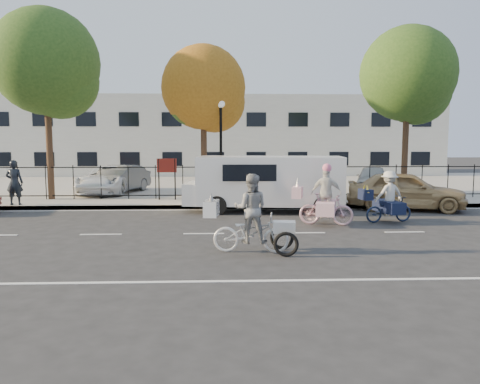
{
  "coord_description": "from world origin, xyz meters",
  "views": [
    {
      "loc": [
        0.54,
        -13.56,
        2.74
      ],
      "look_at": [
        1.11,
        1.2,
        1.1
      ],
      "focal_mm": 35.0,
      "sensor_mm": 36.0,
      "label": 1
    }
  ],
  "objects_px": {
    "lot_car_b": "(109,179)",
    "gold_sedan": "(405,190)",
    "bull_bike": "(388,202)",
    "white_van": "(267,181)",
    "pedestrian": "(14,182)",
    "zebra_trike": "(251,222)",
    "lot_car_c": "(119,179)",
    "unicorn_bike": "(325,202)",
    "lot_car_d": "(373,179)",
    "lamppost": "(221,132)"
  },
  "relations": [
    {
      "from": "zebra_trike",
      "to": "pedestrian",
      "type": "distance_m",
      "value": 11.88
    },
    {
      "from": "gold_sedan",
      "to": "lot_car_b",
      "type": "height_order",
      "value": "gold_sedan"
    },
    {
      "from": "lot_car_c",
      "to": "lot_car_d",
      "type": "relative_size",
      "value": 1.06
    },
    {
      "from": "gold_sedan",
      "to": "pedestrian",
      "type": "height_order",
      "value": "pedestrian"
    },
    {
      "from": "gold_sedan",
      "to": "unicorn_bike",
      "type": "bearing_deg",
      "value": 145.81
    },
    {
      "from": "lamppost",
      "to": "lot_car_c",
      "type": "xyz_separation_m",
      "value": [
        -5.03,
        2.82,
        -2.29
      ]
    },
    {
      "from": "zebra_trike",
      "to": "lot_car_c",
      "type": "distance_m",
      "value": 13.27
    },
    {
      "from": "unicorn_bike",
      "to": "bull_bike",
      "type": "height_order",
      "value": "unicorn_bike"
    },
    {
      "from": "zebra_trike",
      "to": "gold_sedan",
      "type": "distance_m",
      "value": 9.45
    },
    {
      "from": "unicorn_bike",
      "to": "pedestrian",
      "type": "distance_m",
      "value": 12.35
    },
    {
      "from": "white_van",
      "to": "pedestrian",
      "type": "bearing_deg",
      "value": 179.41
    },
    {
      "from": "bull_bike",
      "to": "lot_car_d",
      "type": "relative_size",
      "value": 0.49
    },
    {
      "from": "white_van",
      "to": "pedestrian",
      "type": "distance_m",
      "value": 10.11
    },
    {
      "from": "gold_sedan",
      "to": "pedestrian",
      "type": "bearing_deg",
      "value": 103.09
    },
    {
      "from": "lamppost",
      "to": "bull_bike",
      "type": "relative_size",
      "value": 2.27
    },
    {
      "from": "bull_bike",
      "to": "gold_sedan",
      "type": "distance_m",
      "value": 3.26
    },
    {
      "from": "zebra_trike",
      "to": "bull_bike",
      "type": "height_order",
      "value": "zebra_trike"
    },
    {
      "from": "white_van",
      "to": "pedestrian",
      "type": "height_order",
      "value": "white_van"
    },
    {
      "from": "bull_bike",
      "to": "white_van",
      "type": "xyz_separation_m",
      "value": [
        -3.83,
        2.5,
        0.48
      ]
    },
    {
      "from": "gold_sedan",
      "to": "lot_car_c",
      "type": "xyz_separation_m",
      "value": [
        -12.31,
        5.12,
        0.06
      ]
    },
    {
      "from": "white_van",
      "to": "lamppost",
      "type": "bearing_deg",
      "value": 130.52
    },
    {
      "from": "bull_bike",
      "to": "gold_sedan",
      "type": "height_order",
      "value": "bull_bike"
    },
    {
      "from": "zebra_trike",
      "to": "unicorn_bike",
      "type": "distance_m",
      "value": 4.48
    },
    {
      "from": "gold_sedan",
      "to": "lamppost",
      "type": "bearing_deg",
      "value": 88.87
    },
    {
      "from": "lamppost",
      "to": "lot_car_d",
      "type": "height_order",
      "value": "lamppost"
    },
    {
      "from": "pedestrian",
      "to": "lot_car_d",
      "type": "bearing_deg",
      "value": -168.02
    },
    {
      "from": "lot_car_b",
      "to": "lot_car_c",
      "type": "xyz_separation_m",
      "value": [
        0.5,
        0.07,
        0.01
      ]
    },
    {
      "from": "pedestrian",
      "to": "lot_car_d",
      "type": "height_order",
      "value": "pedestrian"
    },
    {
      "from": "lamppost",
      "to": "white_van",
      "type": "distance_m",
      "value": 3.68
    },
    {
      "from": "white_van",
      "to": "pedestrian",
      "type": "xyz_separation_m",
      "value": [
        -10.04,
        1.18,
        -0.12
      ]
    },
    {
      "from": "pedestrian",
      "to": "lot_car_d",
      "type": "xyz_separation_m",
      "value": [
        15.92,
        4.29,
        -0.25
      ]
    },
    {
      "from": "unicorn_bike",
      "to": "lot_car_c",
      "type": "xyz_separation_m",
      "value": [
        -8.41,
        8.32,
        0.09
      ]
    },
    {
      "from": "bull_bike",
      "to": "white_van",
      "type": "bearing_deg",
      "value": 45.34
    },
    {
      "from": "bull_bike",
      "to": "pedestrian",
      "type": "height_order",
      "value": "pedestrian"
    },
    {
      "from": "lot_car_d",
      "to": "lamppost",
      "type": "bearing_deg",
      "value": -141.5
    },
    {
      "from": "lot_car_b",
      "to": "zebra_trike",
      "type": "bearing_deg",
      "value": -57.99
    },
    {
      "from": "lamppost",
      "to": "zebra_trike",
      "type": "relative_size",
      "value": 1.91
    },
    {
      "from": "zebra_trike",
      "to": "lot_car_d",
      "type": "relative_size",
      "value": 0.59
    },
    {
      "from": "white_van",
      "to": "gold_sedan",
      "type": "relative_size",
      "value": 1.37
    },
    {
      "from": "gold_sedan",
      "to": "pedestrian",
      "type": "xyz_separation_m",
      "value": [
        -15.55,
        0.9,
        0.29
      ]
    },
    {
      "from": "gold_sedan",
      "to": "lot_car_d",
      "type": "bearing_deg",
      "value": 12.35
    },
    {
      "from": "unicorn_bike",
      "to": "pedestrian",
      "type": "xyz_separation_m",
      "value": [
        -11.64,
        4.11,
        0.32
      ]
    },
    {
      "from": "pedestrian",
      "to": "lot_car_c",
      "type": "height_order",
      "value": "pedestrian"
    },
    {
      "from": "lot_car_b",
      "to": "gold_sedan",
      "type": "bearing_deg",
      "value": -17.35
    },
    {
      "from": "lot_car_b",
      "to": "lot_car_d",
      "type": "relative_size",
      "value": 1.24
    },
    {
      "from": "white_van",
      "to": "gold_sedan",
      "type": "height_order",
      "value": "white_van"
    },
    {
      "from": "bull_bike",
      "to": "lot_car_c",
      "type": "xyz_separation_m",
      "value": [
        -10.62,
        7.9,
        0.14
      ]
    },
    {
      "from": "gold_sedan",
      "to": "lot_car_b",
      "type": "relative_size",
      "value": 0.94
    },
    {
      "from": "unicorn_bike",
      "to": "gold_sedan",
      "type": "height_order",
      "value": "unicorn_bike"
    },
    {
      "from": "lot_car_c",
      "to": "zebra_trike",
      "type": "bearing_deg",
      "value": -46.32
    }
  ]
}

